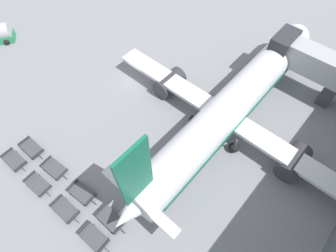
# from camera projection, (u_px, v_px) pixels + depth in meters

# --- Properties ---
(ground_plane) EXTENTS (500.00, 500.00, 0.00)m
(ground_plane) POSITION_uv_depth(u_px,v_px,m) (134.00, 80.00, 38.06)
(ground_plane) COLOR gray
(airplane) EXTENTS (33.41, 37.10, 12.95)m
(airplane) POSITION_uv_depth(u_px,v_px,m) (229.00, 108.00, 31.22)
(airplane) COLOR silver
(airplane) RESTS_ON ground_plane
(baggage_dolly_row_near_col_a) EXTENTS (3.65, 1.83, 0.92)m
(baggage_dolly_row_near_col_a) POSITION_uv_depth(u_px,v_px,m) (14.00, 160.00, 30.23)
(baggage_dolly_row_near_col_a) COLOR #424449
(baggage_dolly_row_near_col_a) RESTS_ON ground_plane
(baggage_dolly_row_near_col_b) EXTENTS (3.66, 1.87, 0.92)m
(baggage_dolly_row_near_col_b) POSITION_uv_depth(u_px,v_px,m) (38.00, 184.00, 28.59)
(baggage_dolly_row_near_col_b) COLOR #424449
(baggage_dolly_row_near_col_b) RESTS_ON ground_plane
(baggage_dolly_row_near_col_c) EXTENTS (3.65, 1.83, 0.92)m
(baggage_dolly_row_near_col_c) POSITION_uv_depth(u_px,v_px,m) (66.00, 210.00, 27.04)
(baggage_dolly_row_near_col_c) COLOR #424449
(baggage_dolly_row_near_col_c) RESTS_ON ground_plane
(baggage_dolly_row_near_col_d) EXTENTS (3.65, 1.85, 0.92)m
(baggage_dolly_row_near_col_d) POSITION_uv_depth(u_px,v_px,m) (94.00, 238.00, 25.53)
(baggage_dolly_row_near_col_d) COLOR #424449
(baggage_dolly_row_near_col_d) RESTS_ON ground_plane
(baggage_dolly_row_mid_a_col_a) EXTENTS (3.64, 1.81, 0.92)m
(baggage_dolly_row_mid_a_col_a) POSITION_uv_depth(u_px,v_px,m) (32.00, 148.00, 31.12)
(baggage_dolly_row_mid_a_col_a) COLOR #424449
(baggage_dolly_row_mid_a_col_a) RESTS_ON ground_plane
(baggage_dolly_row_mid_a_col_b) EXTENTS (3.67, 1.92, 0.92)m
(baggage_dolly_row_mid_a_col_b) POSITION_uv_depth(u_px,v_px,m) (55.00, 169.00, 29.65)
(baggage_dolly_row_mid_a_col_b) COLOR #424449
(baggage_dolly_row_mid_a_col_b) RESTS_ON ground_plane
(baggage_dolly_row_mid_a_col_c) EXTENTS (3.68, 1.94, 0.92)m
(baggage_dolly_row_mid_a_col_c) POSITION_uv_depth(u_px,v_px,m) (82.00, 193.00, 28.05)
(baggage_dolly_row_mid_a_col_c) COLOR #424449
(baggage_dolly_row_mid_a_col_c) RESTS_ON ground_plane
(baggage_dolly_row_mid_a_col_d) EXTENTS (3.63, 1.79, 0.92)m
(baggage_dolly_row_mid_a_col_d) POSITION_uv_depth(u_px,v_px,m) (111.00, 219.00, 26.51)
(baggage_dolly_row_mid_a_col_d) COLOR #424449
(baggage_dolly_row_mid_a_col_d) RESTS_ON ground_plane
(stand_guidance_stripe) EXTENTS (0.66, 21.03, 0.01)m
(stand_guidance_stripe) POSITION_uv_depth(u_px,v_px,m) (177.00, 154.00, 31.21)
(stand_guidance_stripe) COLOR white
(stand_guidance_stripe) RESTS_ON ground_plane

